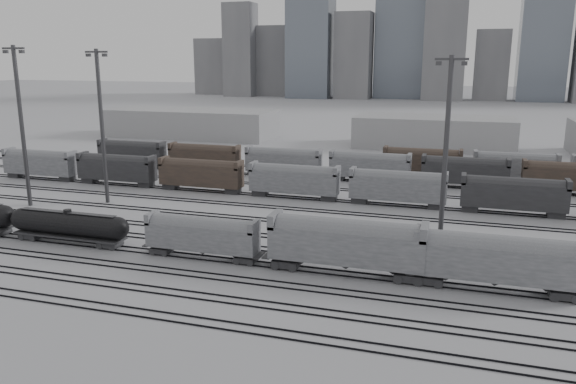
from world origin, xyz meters
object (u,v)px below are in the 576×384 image
(hopper_car_b, at_px, (346,241))
(hopper_car_c, at_px, (497,258))
(light_mast_c, at_px, (446,151))
(hopper_car_a, at_px, (202,234))
(tank_car_b, at_px, (69,225))
(light_mast_a, at_px, (21,123))

(hopper_car_b, distance_m, hopper_car_c, 15.10)
(hopper_car_c, relative_size, light_mast_c, 0.69)
(hopper_car_b, xyz_separation_m, hopper_car_c, (15.10, 0.00, -0.20))
(hopper_car_a, xyz_separation_m, hopper_car_b, (16.91, 0.00, 0.73))
(tank_car_b, relative_size, light_mast_a, 0.69)
(hopper_car_b, xyz_separation_m, light_mast_a, (-53.61, 13.81, 9.35))
(tank_car_b, xyz_separation_m, hopper_car_b, (35.29, -0.00, 1.30))
(hopper_car_c, distance_m, light_mast_a, 70.73)
(hopper_car_b, height_order, light_mast_c, light_mast_c)
(light_mast_a, bearing_deg, tank_car_b, -37.02)
(tank_car_b, distance_m, hopper_car_a, 18.39)
(hopper_car_a, height_order, light_mast_c, light_mast_c)
(hopper_car_b, distance_m, light_mast_a, 56.14)
(light_mast_a, relative_size, light_mast_c, 1.07)
(light_mast_c, bearing_deg, light_mast_a, 177.14)
(hopper_car_c, bearing_deg, hopper_car_b, -180.00)
(light_mast_a, bearing_deg, hopper_car_a, -20.62)
(hopper_car_b, distance_m, light_mast_c, 16.52)
(tank_car_b, bearing_deg, hopper_car_c, 0.00)
(hopper_car_c, bearing_deg, light_mast_c, 118.54)
(tank_car_b, distance_m, hopper_car_c, 50.41)
(hopper_car_a, bearing_deg, hopper_car_c, 0.00)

